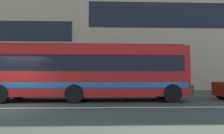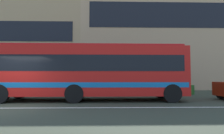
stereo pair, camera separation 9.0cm
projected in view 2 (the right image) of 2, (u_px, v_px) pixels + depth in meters
name	position (u px, v px, depth m)	size (l,w,h in m)	color
ground_plane	(1.00, 108.00, 8.42)	(160.00, 160.00, 0.00)	#343C2E
lane_centre_line	(1.00, 108.00, 8.42)	(60.00, 0.16, 0.01)	silver
hedge_row_far	(56.00, 90.00, 15.14)	(22.05, 1.10, 0.74)	#30702A
apartment_block_left	(4.00, 46.00, 23.29)	(19.98, 8.16, 10.49)	tan
apartment_block_right	(176.00, 34.00, 23.95)	(23.01, 8.16, 13.65)	tan
transit_bus	(89.00, 70.00, 11.26)	(11.20, 2.59, 3.23)	red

